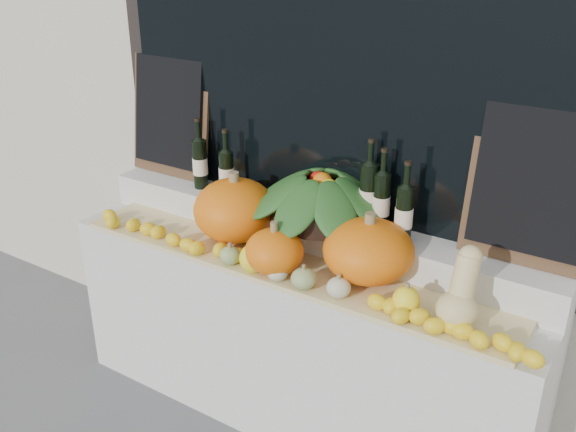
{
  "coord_description": "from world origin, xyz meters",
  "views": [
    {
      "loc": [
        1.36,
        -0.66,
        2.26
      ],
      "look_at": [
        0.0,
        1.45,
        1.12
      ],
      "focal_mm": 40.0,
      "sensor_mm": 36.0,
      "label": 1
    }
  ],
  "objects_px": {
    "wine_bottle_tall": "(368,195)",
    "produce_bowl": "(322,196)",
    "pumpkin_left": "(235,210)",
    "butternut_squash": "(460,295)",
    "pumpkin_right": "(368,251)"
  },
  "relations": [
    {
      "from": "wine_bottle_tall",
      "to": "produce_bowl",
      "type": "bearing_deg",
      "value": -170.75
    },
    {
      "from": "wine_bottle_tall",
      "to": "butternut_squash",
      "type": "bearing_deg",
      "value": -30.56
    },
    {
      "from": "butternut_squash",
      "to": "pumpkin_left",
      "type": "bearing_deg",
      "value": 173.77
    },
    {
      "from": "butternut_squash",
      "to": "wine_bottle_tall",
      "type": "distance_m",
      "value": 0.65
    },
    {
      "from": "pumpkin_left",
      "to": "wine_bottle_tall",
      "type": "bearing_deg",
      "value": 18.55
    },
    {
      "from": "butternut_squash",
      "to": "produce_bowl",
      "type": "xyz_separation_m",
      "value": [
        -0.75,
        0.28,
        0.12
      ]
    },
    {
      "from": "pumpkin_right",
      "to": "produce_bowl",
      "type": "bearing_deg",
      "value": 152.6
    },
    {
      "from": "pumpkin_left",
      "to": "butternut_squash",
      "type": "xyz_separation_m",
      "value": [
        1.12,
        -0.12,
        -0.03
      ]
    },
    {
      "from": "produce_bowl",
      "to": "butternut_squash",
      "type": "bearing_deg",
      "value": -20.67
    },
    {
      "from": "butternut_squash",
      "to": "wine_bottle_tall",
      "type": "relative_size",
      "value": 0.73
    },
    {
      "from": "pumpkin_left",
      "to": "butternut_squash",
      "type": "height_order",
      "value": "same"
    },
    {
      "from": "pumpkin_left",
      "to": "pumpkin_right",
      "type": "height_order",
      "value": "pumpkin_left"
    },
    {
      "from": "pumpkin_right",
      "to": "produce_bowl",
      "type": "distance_m",
      "value": 0.38
    },
    {
      "from": "produce_bowl",
      "to": "pumpkin_left",
      "type": "bearing_deg",
      "value": -156.52
    },
    {
      "from": "pumpkin_right",
      "to": "wine_bottle_tall",
      "type": "distance_m",
      "value": 0.28
    }
  ]
}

